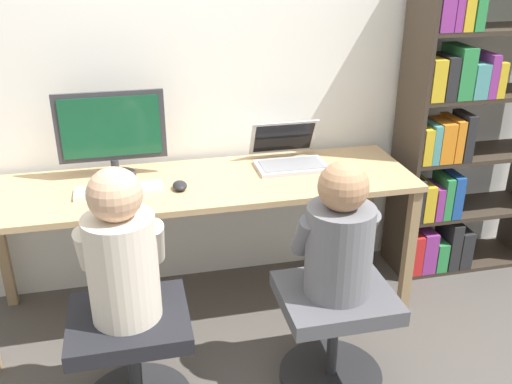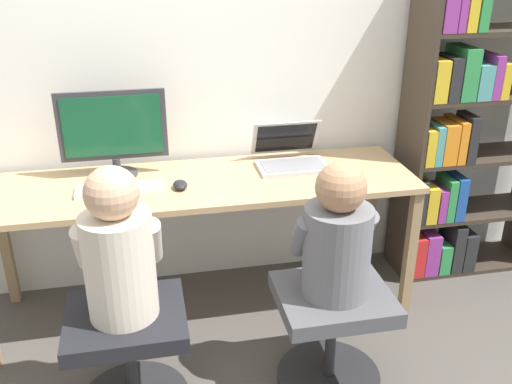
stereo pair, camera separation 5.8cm
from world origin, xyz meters
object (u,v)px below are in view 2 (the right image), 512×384
(desktop_monitor, at_px, (113,132))
(person_at_monitor, at_px, (118,251))
(laptop, at_px, (290,157))
(bookshelf, at_px, (462,138))
(person_at_laptop, at_px, (337,238))
(office_chair_left, at_px, (129,351))
(office_chair_right, at_px, (332,328))
(keyboard, at_px, (120,189))

(desktop_monitor, relative_size, person_at_monitor, 0.84)
(laptop, distance_m, bookshelf, 0.98)
(laptop, height_order, bookshelf, bookshelf)
(person_at_laptop, bearing_deg, office_chair_left, 178.68)
(desktop_monitor, xyz_separation_m, person_at_monitor, (0.02, -0.81, -0.21))
(laptop, relative_size, office_chair_right, 0.76)
(laptop, distance_m, person_at_monitor, 1.17)
(desktop_monitor, relative_size, person_at_laptop, 0.90)
(office_chair_left, height_order, office_chair_right, same)
(keyboard, xyz_separation_m, office_chair_right, (0.87, -0.63, -0.47))
(person_at_laptop, bearing_deg, bookshelf, 38.56)
(laptop, distance_m, office_chair_right, 0.95)
(bookshelf, bearing_deg, person_at_laptop, -141.44)
(office_chair_right, xyz_separation_m, bookshelf, (0.99, 0.79, 0.54))
(desktop_monitor, relative_size, office_chair_left, 1.09)
(bookshelf, bearing_deg, keyboard, -174.99)
(keyboard, xyz_separation_m, bookshelf, (1.86, 0.16, 0.08))
(desktop_monitor, xyz_separation_m, laptop, (0.89, -0.03, -0.18))
(desktop_monitor, relative_size, office_chair_right, 1.09)
(desktop_monitor, distance_m, keyboard, 0.30)
(desktop_monitor, bearing_deg, person_at_laptop, -43.23)
(keyboard, bearing_deg, person_at_monitor, -89.77)
(keyboard, relative_size, person_at_laptop, 0.70)
(laptop, xyz_separation_m, office_chair_right, (-0.01, -0.80, -0.50))
(office_chair_left, bearing_deg, person_at_laptop, -1.32)
(office_chair_right, height_order, person_at_monitor, person_at_monitor)
(keyboard, bearing_deg, laptop, 11.06)
(desktop_monitor, bearing_deg, office_chair_left, -88.90)
(keyboard, distance_m, person_at_monitor, 0.60)
(office_chair_left, xyz_separation_m, person_at_laptop, (0.87, -0.02, 0.45))
(keyboard, xyz_separation_m, office_chair_left, (0.00, -0.61, -0.47))
(desktop_monitor, xyz_separation_m, bookshelf, (1.87, -0.04, -0.14))
(desktop_monitor, distance_m, bookshelf, 1.88)
(office_chair_left, xyz_separation_m, bookshelf, (1.86, 0.77, 0.54))
(person_at_monitor, bearing_deg, office_chair_left, -90.00)
(person_at_laptop, bearing_deg, person_at_monitor, 178.42)
(laptop, xyz_separation_m, person_at_laptop, (-0.01, -0.80, -0.06))
(laptop, distance_m, person_at_laptop, 0.80)
(desktop_monitor, relative_size, bookshelf, 0.30)
(keyboard, height_order, office_chair_right, keyboard)
(desktop_monitor, bearing_deg, bookshelf, -1.23)
(laptop, relative_size, keyboard, 0.89)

